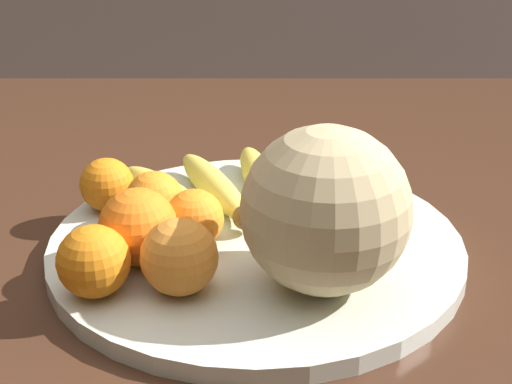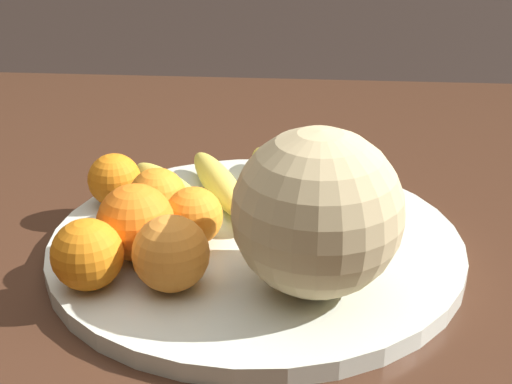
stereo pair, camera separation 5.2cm
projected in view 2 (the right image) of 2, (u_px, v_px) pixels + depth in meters
name	position (u px, v px, depth m)	size (l,w,h in m)	color
kitchen_table	(268.00, 318.00, 0.79)	(1.25, 1.13, 0.76)	#3D2316
fruit_bowl	(256.00, 244.00, 0.72)	(0.42, 0.42, 0.02)	beige
melon	(317.00, 212.00, 0.60)	(0.15, 0.15, 0.15)	tan
banana_bunch	(220.00, 185.00, 0.79)	(0.21, 0.20, 0.04)	brown
orange_front_left	(158.00, 195.00, 0.74)	(0.06, 0.06, 0.06)	orange
orange_front_right	(136.00, 222.00, 0.67)	(0.07, 0.07, 0.07)	orange
orange_mid_center	(194.00, 216.00, 0.70)	(0.06, 0.06, 0.06)	orange
orange_back_left	(87.00, 254.00, 0.62)	(0.06, 0.06, 0.06)	orange
orange_back_right	(114.00, 180.00, 0.78)	(0.06, 0.06, 0.06)	orange
orange_top_small	(171.00, 253.00, 0.62)	(0.07, 0.07, 0.07)	orange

